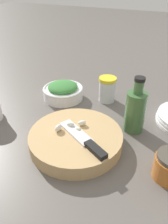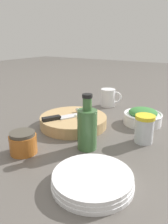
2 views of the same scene
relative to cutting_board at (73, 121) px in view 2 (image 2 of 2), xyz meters
name	(u,v)px [view 2 (image 2 of 2)]	position (x,y,z in m)	size (l,w,h in m)	color
ground_plane	(94,131)	(0.00, 0.09, -0.02)	(5.00, 5.00, 0.00)	#56514C
cutting_board	(73,121)	(0.00, 0.00, 0.00)	(0.25, 0.25, 0.04)	tan
chef_knife	(64,117)	(0.03, -0.02, 0.02)	(0.18, 0.11, 0.01)	black
garlic_cloves	(80,113)	(-0.02, 0.01, 0.03)	(0.07, 0.08, 0.02)	silver
herb_bowl	(143,116)	(-0.17, 0.22, 0.01)	(0.15, 0.15, 0.06)	white
spice_jar	(144,129)	(-0.01, 0.27, 0.03)	(0.06, 0.06, 0.09)	silver
coffee_mug	(108,98)	(-0.31, 0.00, 0.02)	(0.07, 0.10, 0.09)	white
plate_stack	(93,180)	(0.27, 0.24, -0.01)	(0.19, 0.19, 0.03)	white
honey_jar	(23,143)	(0.25, 0.00, 0.01)	(0.08, 0.08, 0.07)	#B26023
oil_bottle	(87,128)	(0.12, 0.14, 0.05)	(0.06, 0.06, 0.17)	#3D6638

